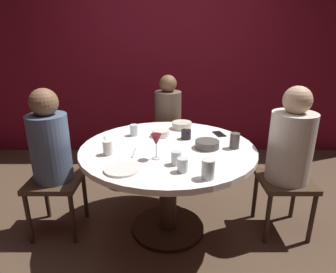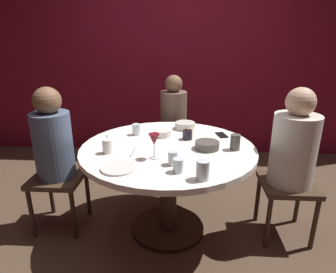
{
  "view_description": "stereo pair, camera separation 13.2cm",
  "coord_description": "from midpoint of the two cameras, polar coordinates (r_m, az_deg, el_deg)",
  "views": [
    {
      "loc": [
        -0.0,
        -2.05,
        1.54
      ],
      "look_at": [
        0.0,
        0.0,
        0.83
      ],
      "focal_mm": 30.8,
      "sensor_mm": 36.0,
      "label": 1
    },
    {
      "loc": [
        0.13,
        -2.04,
        1.54
      ],
      "look_at": [
        0.0,
        0.0,
        0.83
      ],
      "focal_mm": 30.8,
      "sensor_mm": 36.0,
      "label": 2
    }
  ],
  "objects": [
    {
      "name": "ground_plane",
      "position": [
        2.56,
        1.55,
        -17.74
      ],
      "size": [
        8.0,
        8.0,
        0.0
      ],
      "primitive_type": "plane",
      "color": "#4C3828"
    },
    {
      "name": "cup_far_edge",
      "position": [
        2.18,
        14.85,
        -1.11
      ],
      "size": [
        0.07,
        0.07,
        0.12
      ],
      "primitive_type": "cylinder",
      "color": "#4C4742",
      "rests_on": "dining_table"
    },
    {
      "name": "wine_glass",
      "position": [
        1.94,
        -0.83,
        -0.83
      ],
      "size": [
        0.08,
        0.08,
        0.18
      ],
      "color": "silver",
      "rests_on": "dining_table"
    },
    {
      "name": "seated_diner_right",
      "position": [
        2.36,
        25.05,
        -2.39
      ],
      "size": [
        0.4,
        0.4,
        1.21
      ],
      "rotation": [
        0.0,
        0.0,
        3.14
      ],
      "color": "#3F2D1E",
      "rests_on": "ground"
    },
    {
      "name": "bowl_serving_large",
      "position": [
        2.61,
        4.84,
        2.17
      ],
      "size": [
        0.18,
        0.18,
        0.06
      ],
      "primitive_type": "cylinder",
      "color": "beige",
      "rests_on": "dining_table"
    },
    {
      "name": "candle_holder",
      "position": [
        2.34,
        5.48,
        0.34
      ],
      "size": [
        0.08,
        0.08,
        0.1
      ],
      "color": "black",
      "rests_on": "dining_table"
    },
    {
      "name": "bowl_salad_center",
      "position": [
        2.17,
        9.47,
        -1.73
      ],
      "size": [
        0.18,
        0.18,
        0.06
      ],
      "primitive_type": "cylinder",
      "color": "#4C4742",
      "rests_on": "dining_table"
    },
    {
      "name": "knife_near_plate",
      "position": [
        2.1,
        -5.09,
        -2.99
      ],
      "size": [
        0.02,
        0.18,
        0.01
      ],
      "primitive_type": "cube",
      "rotation": [
        0.0,
        0.0,
        -0.04
      ],
      "color": "#B7B7BC",
      "rests_on": "dining_table"
    },
    {
      "name": "cup_center_front",
      "position": [
        1.88,
        3.03,
        -4.31
      ],
      "size": [
        0.07,
        0.07,
        0.09
      ],
      "primitive_type": "cylinder",
      "color": "silver",
      "rests_on": "dining_table"
    },
    {
      "name": "seated_diner_left",
      "position": [
        2.4,
        -20.31,
        -1.6
      ],
      "size": [
        0.4,
        0.4,
        1.19
      ],
      "rotation": [
        0.0,
        0.0,
        6.28
      ],
      "color": "#3F2D1E",
      "rests_on": "ground"
    },
    {
      "name": "cup_beside_wine",
      "position": [
        1.78,
        4.18,
        -5.74
      ],
      "size": [
        0.07,
        0.07,
        0.09
      ],
      "primitive_type": "cylinder",
      "color": "silver",
      "rests_on": "dining_table"
    },
    {
      "name": "cup_by_left_diner",
      "position": [
        2.45,
        -4.76,
        1.39
      ],
      "size": [
        0.07,
        0.07,
        0.09
      ],
      "primitive_type": "cylinder",
      "color": "silver",
      "rests_on": "dining_table"
    },
    {
      "name": "cup_near_candle",
      "position": [
        1.7,
        9.11,
        -6.6
      ],
      "size": [
        0.08,
        0.08,
        0.12
      ],
      "primitive_type": "cylinder",
      "color": "silver",
      "rests_on": "dining_table"
    },
    {
      "name": "seated_diner_back",
      "position": [
        3.09,
        2.33,
        3.77
      ],
      "size": [
        0.4,
        0.4,
        1.17
      ],
      "rotation": [
        0.0,
        0.0,
        4.71
      ],
      "color": "#3F2D1E",
      "rests_on": "ground"
    },
    {
      "name": "cup_by_right_diner",
      "position": [
        2.09,
        -10.15,
        -1.95
      ],
      "size": [
        0.07,
        0.07,
        0.1
      ],
      "primitive_type": "cylinder",
      "color": "silver",
      "rests_on": "dining_table"
    },
    {
      "name": "dinner_plate",
      "position": [
        1.85,
        -7.73,
        -6.17
      ],
      "size": [
        0.23,
        0.23,
        0.01
      ],
      "primitive_type": "cylinder",
      "color": "silver",
      "rests_on": "dining_table"
    },
    {
      "name": "cell_phone",
      "position": [
        2.49,
        12.07,
        0.28
      ],
      "size": [
        0.1,
        0.15,
        0.01
      ],
      "primitive_type": "cube",
      "rotation": [
        0.0,
        0.0,
        0.26
      ],
      "color": "black",
      "rests_on": "dining_table"
    },
    {
      "name": "dining_table",
      "position": [
        2.25,
        1.68,
        -5.66
      ],
      "size": [
        1.33,
        1.33,
        0.75
      ],
      "color": "white",
      "rests_on": "ground"
    },
    {
      "name": "bowl_small_white",
      "position": [
        2.41,
        0.49,
        0.67
      ],
      "size": [
        0.14,
        0.14,
        0.05
      ],
      "primitive_type": "cylinder",
      "color": "silver",
      "rests_on": "dining_table"
    },
    {
      "name": "back_wall",
      "position": [
        3.88,
        2.79,
        15.69
      ],
      "size": [
        6.0,
        0.1,
        2.6
      ],
      "primitive_type": "cube",
      "color": "maroon",
      "rests_on": "ground"
    },
    {
      "name": "fork_near_plate",
      "position": [
        2.39,
        -10.34,
        -0.43
      ],
      "size": [
        0.07,
        0.18,
        0.01
      ],
      "primitive_type": "cube",
      "rotation": [
        0.0,
        0.0,
        0.31
      ],
      "color": "#B7B7BC",
      "rests_on": "dining_table"
    }
  ]
}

